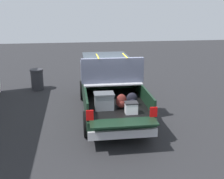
# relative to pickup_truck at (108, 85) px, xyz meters

# --- Properties ---
(ground_plane) EXTENTS (40.00, 40.00, 0.00)m
(ground_plane) POSITION_rel_pickup_truck_xyz_m (-0.37, -0.00, -0.97)
(ground_plane) COLOR #262628
(pickup_truck) EXTENTS (6.05, 2.06, 2.23)m
(pickup_truck) POSITION_rel_pickup_truck_xyz_m (0.00, 0.00, 0.00)
(pickup_truck) COLOR black
(pickup_truck) RESTS_ON ground_plane
(trash_can) EXTENTS (0.60, 0.60, 0.98)m
(trash_can) POSITION_rel_pickup_truck_xyz_m (3.06, 2.98, -0.48)
(trash_can) COLOR #2D2D33
(trash_can) RESTS_ON ground_plane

